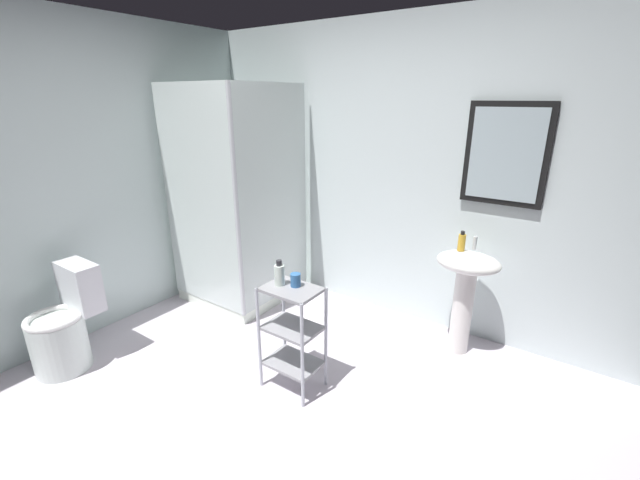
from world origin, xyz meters
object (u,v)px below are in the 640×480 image
Objects in this scene: rinse_cup at (296,280)px; hand_soap_bottle at (462,242)px; storage_cart at (292,330)px; toilet at (65,327)px; pedestal_sink at (466,283)px; lotion_bottle_white at (279,274)px; shower_stall at (241,255)px.

hand_soap_bottle is at bearing 55.79° from rinse_cup.
storage_cart is at bearing -123.48° from hand_soap_bottle.
storage_cart is at bearing 26.93° from toilet.
storage_cart is 8.58× the size of rinse_cup.
lotion_bottle_white is (-0.89, -1.07, 0.23)m from pedestal_sink.
pedestal_sink is at bearing 52.97° from storage_cart.
pedestal_sink is 9.39× the size of rinse_cup.
rinse_cup is (1.50, 0.80, 0.47)m from toilet.
hand_soap_bottle reaches higher than pedestal_sink.
rinse_cup reaches higher than pedestal_sink.
toilet is 4.47× the size of lotion_bottle_white.
lotion_bottle_white is 0.11m from rinse_cup.
pedestal_sink is at bearing 52.16° from rinse_cup.
storage_cart is (-0.80, -1.06, -0.14)m from pedestal_sink.
shower_stall reaches higher than lotion_bottle_white.
lotion_bottle_white is at bearing -129.95° from pedestal_sink.
shower_stall reaches higher than pedestal_sink.
toilet is 8.81× the size of rinse_cup.
rinse_cup is at bearing -124.21° from hand_soap_bottle.
shower_stall is 1.40m from storage_cart.
toilet is 1.67m from lotion_bottle_white.
storage_cart is 1.39m from hand_soap_bottle.
toilet is 5.06× the size of hand_soap_bottle.
pedestal_sink is 1.31m from rinse_cup.
pedestal_sink is 1.07× the size of toilet.
shower_stall is 2.70× the size of storage_cart.
hand_soap_bottle is (-0.07, 0.04, 0.30)m from pedestal_sink.
hand_soap_bottle reaches higher than lotion_bottle_white.
rinse_cup is (-0.80, -1.03, 0.20)m from pedestal_sink.
lotion_bottle_white is at bearing 28.31° from toilet.
toilet is at bearing -152.01° from rinse_cup.
shower_stall reaches higher than storage_cart.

